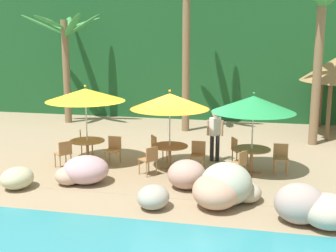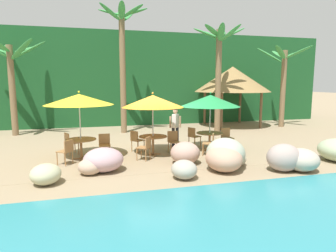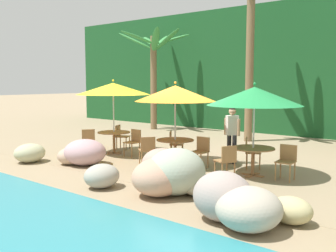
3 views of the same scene
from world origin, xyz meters
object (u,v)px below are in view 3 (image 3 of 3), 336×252
Objects in this scene: dining_table_yellow at (114,136)px; chair_yellow_seaward at (134,141)px; chair_yellow_left at (88,140)px; umbrella_orange at (175,93)px; umbrella_yellow at (113,89)px; palm_tree_nearest at (154,60)px; palm_tree_second at (251,28)px; chair_orange_left at (147,149)px; umbrella_green at (254,96)px; chair_orange_inland at (174,143)px; chair_green_inland at (250,150)px; dining_table_orange at (175,144)px; chair_green_seaward at (287,159)px; chair_yellow_inland at (121,135)px; chair_orange_seaward at (201,150)px; dining_table_green at (253,152)px; waiter_in_white at (232,131)px; chair_green_left at (227,159)px.

dining_table_yellow is 0.86m from chair_yellow_seaward.
umbrella_orange reaches higher than chair_yellow_left.
palm_tree_nearest is (-3.48, 6.03, 1.33)m from umbrella_yellow.
palm_tree_second is (2.21, 5.40, 3.91)m from dining_table_yellow.
chair_orange_left is 0.36× the size of umbrella_green.
chair_yellow_seaward is at bearing -158.85° from chair_orange_inland.
dining_table_yellow is 4.74m from chair_green_inland.
chair_yellow_seaward is at bearing 175.21° from dining_table_orange.
umbrella_orange is 2.79× the size of chair_green_seaward.
palm_tree_nearest is (-8.15, 5.23, 3.01)m from chair_green_inland.
chair_yellow_inland is at bearing 165.42° from umbrella_orange.
chair_orange_seaward is 1.37m from chair_green_inland.
umbrella_green is 1.45m from dining_table_green.
dining_table_orange is at bearing -49.55° from chair_orange_inland.
umbrella_orange is 2.01m from waiter_in_white.
dining_table_yellow is 1.26× the size of chair_orange_seaward.
chair_green_seaward is 2.25m from waiter_in_white.
chair_green_left is at bearing -16.78° from umbrella_orange.
chair_green_inland is 10.14m from palm_tree_nearest.
dining_table_green is at bearing 0.90° from dining_table_yellow.
waiter_in_white is at bearing 140.36° from dining_table_green.
dining_table_green is at bearing 17.37° from chair_orange_left.
chair_yellow_seaward is at bearing -162.10° from waiter_in_white.
chair_orange_seaward is at bearing -177.90° from umbrella_green.
chair_green_left is (2.68, -1.29, 0.00)m from chair_orange_inland.
chair_yellow_inland is 0.13× the size of palm_tree_second.
umbrella_green is at bearing 2.10° from chair_orange_seaward.
chair_green_left is (2.55, 0.10, 0.00)m from chair_orange_left.
chair_yellow_left is at bearing -153.48° from chair_orange_inland.
chair_yellow_left is at bearing -157.78° from waiter_in_white.
umbrella_green is 1.77m from chair_green_seaward.
chair_yellow_seaward and chair_orange_left have the same top height.
chair_orange_seaward is at bearing -76.17° from palm_tree_second.
umbrella_yellow reaches higher than umbrella_orange.
chair_orange_seaward is at bearing -145.23° from chair_green_inland.
chair_green_seaward is 1.49m from chair_green_left.
dining_table_orange is 1.26× the size of chair_orange_seaward.
chair_yellow_left is (-1.31, -0.80, 0.00)m from chair_yellow_seaward.
chair_orange_inland is 3.03m from dining_table_green.
chair_green_inland is 6.58m from palm_tree_second.
dining_table_green is at bearing -9.38° from chair_orange_inland.
chair_yellow_inland is at bearing 173.27° from dining_table_green.
palm_tree_second is at bearing 66.41° from chair_yellow_left.
umbrella_yellow is 2.88× the size of chair_orange_left.
palm_tree_second is (2.65, 4.66, 4.01)m from chair_yellow_inland.
chair_orange_left is at bearing -50.03° from palm_tree_nearest.
dining_table_orange is 6.75m from palm_tree_second.
dining_table_yellow is 0.65× the size of waiter_in_white.
umbrella_orange is at bearing 11.56° from chair_yellow_left.
palm_tree_second reaches higher than chair_orange_inland.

